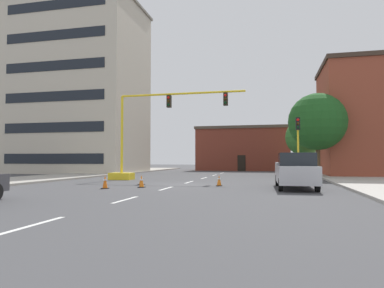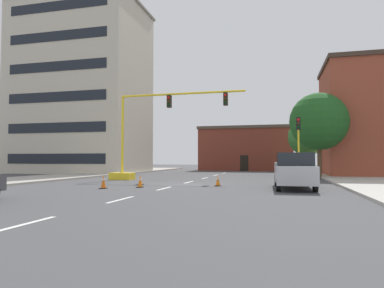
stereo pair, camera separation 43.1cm
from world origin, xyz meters
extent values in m
plane|color=#424244|center=(0.00, 0.00, 0.00)|extent=(160.00, 160.00, 0.00)
cube|color=#9E998E|center=(-12.76, 8.00, 0.07)|extent=(6.00, 56.00, 0.14)
cube|color=#B2ADA3|center=(12.76, 8.00, 0.07)|extent=(6.00, 56.00, 0.14)
cube|color=silver|center=(0.00, -14.00, 0.00)|extent=(0.16, 2.40, 0.01)
cube|color=silver|center=(0.00, -8.50, 0.00)|extent=(0.16, 2.40, 0.01)
cube|color=silver|center=(0.00, -3.00, 0.00)|extent=(0.16, 2.40, 0.01)
cube|color=silver|center=(0.00, 2.50, 0.00)|extent=(0.16, 2.40, 0.01)
cube|color=silver|center=(0.00, 8.00, 0.00)|extent=(0.16, 2.40, 0.01)
cube|color=silver|center=(0.00, 13.50, 0.00)|extent=(0.16, 2.40, 0.01)
cube|color=silver|center=(0.00, 19.00, 0.00)|extent=(0.16, 2.40, 0.01)
cube|color=beige|center=(-17.46, 16.64, 10.20)|extent=(14.87, 10.47, 20.40)
cube|color=slate|center=(-17.46, 16.64, 20.55)|extent=(15.27, 10.87, 0.30)
cube|color=black|center=(-17.46, 11.37, 1.70)|extent=(12.19, 0.06, 1.10)
cube|color=black|center=(-17.46, 11.37, 5.10)|extent=(12.19, 0.06, 1.10)
cube|color=black|center=(-17.46, 11.37, 8.50)|extent=(12.19, 0.06, 1.10)
cube|color=black|center=(-17.46, 11.37, 11.90)|extent=(12.19, 0.06, 1.10)
cube|color=black|center=(-17.46, 11.37, 15.30)|extent=(12.19, 0.06, 1.10)
cube|color=black|center=(-17.46, 11.37, 18.70)|extent=(12.19, 0.06, 1.10)
cube|color=brown|center=(1.65, 30.35, 2.97)|extent=(13.10, 7.97, 5.93)
cube|color=#4C4238|center=(1.65, 30.35, 6.13)|extent=(13.40, 8.27, 0.40)
cube|color=black|center=(1.65, 26.33, 1.10)|extent=(1.10, 0.06, 2.20)
cube|color=yellow|center=(-6.01, 4.19, 0.28)|extent=(1.80, 1.20, 0.55)
cylinder|color=yellow|center=(-6.01, 4.19, 3.65)|extent=(0.20, 0.20, 6.20)
cylinder|color=yellow|center=(-1.05, 4.19, 6.75)|extent=(9.92, 0.16, 0.16)
cube|color=black|center=(-2.04, 4.19, 6.18)|extent=(0.32, 0.36, 0.95)
sphere|color=red|center=(-2.04, 4.00, 6.45)|extent=(0.20, 0.20, 0.20)
sphere|color=#38280A|center=(-2.04, 4.00, 6.17)|extent=(0.20, 0.20, 0.20)
sphere|color=black|center=(-2.04, 4.00, 5.89)|extent=(0.20, 0.20, 0.20)
cube|color=black|center=(2.42, 4.19, 6.18)|extent=(0.32, 0.36, 0.95)
sphere|color=red|center=(2.42, 4.00, 6.45)|extent=(0.20, 0.20, 0.20)
sphere|color=#38280A|center=(2.42, 4.00, 6.17)|extent=(0.20, 0.20, 0.20)
sphere|color=black|center=(2.42, 4.00, 5.89)|extent=(0.20, 0.20, 0.20)
cylinder|color=yellow|center=(7.72, 5.53, 2.40)|extent=(0.14, 0.14, 4.80)
cube|color=black|center=(7.72, 5.53, 4.33)|extent=(0.32, 0.36, 0.95)
sphere|color=red|center=(7.72, 5.34, 4.60)|extent=(0.20, 0.20, 0.20)
sphere|color=#38280A|center=(7.72, 5.34, 4.32)|extent=(0.20, 0.20, 0.20)
sphere|color=black|center=(7.72, 5.34, 4.04)|extent=(0.20, 0.20, 0.20)
cylinder|color=#4C3823|center=(9.68, 10.11, 1.52)|extent=(0.36, 0.36, 3.05)
sphere|color=#1E511E|center=(9.68, 10.11, 4.92)|extent=(4.98, 4.98, 4.98)
cylinder|color=brown|center=(9.52, 21.57, 1.31)|extent=(0.36, 0.36, 2.62)
sphere|color=#33702D|center=(9.52, 21.57, 4.26)|extent=(4.38, 4.38, 4.38)
cube|color=#BCBCC1|center=(7.07, -1.37, 0.81)|extent=(2.17, 5.46, 0.95)
cube|color=#1E2328|center=(7.09, -2.27, 1.64)|extent=(1.89, 1.86, 0.70)
cube|color=#BCBCC1|center=(7.03, -0.19, 1.37)|extent=(2.09, 2.87, 0.16)
cylinder|color=black|center=(8.02, -3.18, 0.34)|extent=(0.24, 0.69, 0.68)
cylinder|color=black|center=(6.22, -3.24, 0.34)|extent=(0.24, 0.69, 0.68)
cylinder|color=black|center=(7.91, 0.49, 0.34)|extent=(0.24, 0.69, 0.68)
cylinder|color=black|center=(6.11, 0.43, 0.34)|extent=(0.24, 0.69, 0.68)
cube|color=black|center=(2.61, -0.48, 0.02)|extent=(0.36, 0.36, 0.04)
cone|color=orange|center=(2.61, -0.48, 0.37)|extent=(0.28, 0.28, 0.65)
cylinder|color=white|center=(2.61, -0.48, 0.45)|extent=(0.19, 0.19, 0.08)
cube|color=black|center=(-1.61, -2.64, 0.02)|extent=(0.36, 0.36, 0.04)
cone|color=orange|center=(-1.61, -2.64, 0.37)|extent=(0.28, 0.28, 0.66)
cylinder|color=white|center=(-1.61, -2.64, 0.45)|extent=(0.19, 0.19, 0.08)
cube|color=black|center=(-2.38, -0.73, 0.02)|extent=(0.36, 0.36, 0.04)
cone|color=orange|center=(-2.38, -0.73, 0.33)|extent=(0.28, 0.28, 0.58)
cylinder|color=white|center=(-2.38, -0.73, 0.40)|extent=(0.19, 0.19, 0.08)
cube|color=black|center=(-3.29, -3.89, 0.02)|extent=(0.36, 0.36, 0.04)
cone|color=orange|center=(-3.29, -3.89, 0.41)|extent=(0.28, 0.28, 0.74)
cylinder|color=white|center=(-3.29, -3.89, 0.50)|extent=(0.19, 0.19, 0.08)
camera|label=1|loc=(5.84, -21.59, 1.65)|focal=32.30mm
camera|label=2|loc=(6.26, -21.49, 1.65)|focal=32.30mm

